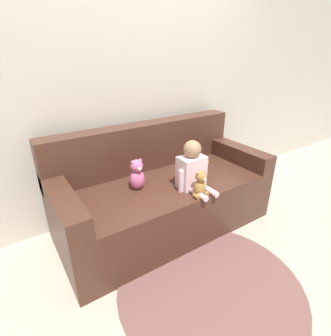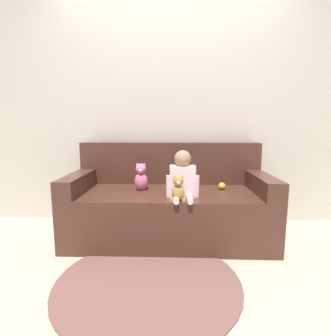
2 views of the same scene
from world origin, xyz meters
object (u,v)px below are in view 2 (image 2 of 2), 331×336
teddy_bear_brown (178,189)px  plush_toy_side (141,177)px  couch (169,204)px  person_baby (183,177)px  toy_ball (222,186)px

teddy_bear_brown → plush_toy_side: bearing=133.3°
teddy_bear_brown → couch: bearing=100.9°
couch → plush_toy_side: couch is taller
couch → teddy_bear_brown: size_ratio=8.76×
person_baby → teddy_bear_brown: (-0.04, -0.15, -0.07)m
teddy_bear_brown → toy_ball: 0.60m
teddy_bear_brown → plush_toy_side: (-0.34, 0.37, 0.03)m
couch → teddy_bear_brown: (0.08, -0.42, 0.25)m
person_baby → plush_toy_side: bearing=150.0°
plush_toy_side → toy_ball: 0.78m
couch → toy_ball: couch is taller
couch → plush_toy_side: bearing=-168.9°
person_baby → toy_ball: size_ratio=5.83×
plush_toy_side → teddy_bear_brown: bearing=-46.7°
person_baby → toy_ball: (0.39, 0.27, -0.13)m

